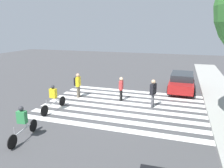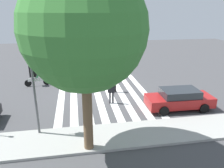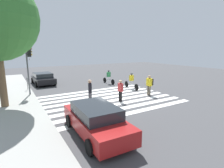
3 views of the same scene
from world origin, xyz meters
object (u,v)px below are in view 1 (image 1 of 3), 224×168
pedestrian_adult_tall_backpack (121,88)px  cyclist_mid_street (22,121)px  pedestrian_adult_yellow_jacket (153,92)px  pedestrian_child_with_backpack (78,83)px  cyclist_near_curb (53,97)px  car_parked_silver_sedan (182,82)px

pedestrian_adult_tall_backpack → cyclist_mid_street: pedestrian_adult_tall_backpack is taller
pedestrian_adult_yellow_jacket → cyclist_mid_street: bearing=159.7°
pedestrian_adult_tall_backpack → pedestrian_child_with_backpack: pedestrian_child_with_backpack is taller
cyclist_mid_street → cyclist_near_curb: (-3.45, -0.63, 0.00)m
cyclist_mid_street → pedestrian_adult_tall_backpack: bearing=151.3°
pedestrian_adult_tall_backpack → cyclist_mid_street: 7.01m
pedestrian_child_with_backpack → cyclist_near_curb: (2.81, -0.20, -0.16)m
cyclist_near_curb → pedestrian_adult_yellow_jacket: bearing=117.0°
cyclist_mid_street → car_parked_silver_sedan: size_ratio=0.48×
pedestrian_adult_yellow_jacket → car_parked_silver_sedan: size_ratio=0.39×
cyclist_near_curb → car_parked_silver_sedan: cyclist_near_curb is taller
pedestrian_adult_tall_backpack → cyclist_near_curb: pedestrian_adult_tall_backpack is taller
car_parked_silver_sedan → pedestrian_adult_tall_backpack: bearing=-44.0°
pedestrian_adult_tall_backpack → car_parked_silver_sedan: (-3.81, 3.89, -0.20)m
pedestrian_adult_tall_backpack → car_parked_silver_sedan: bearing=133.4°
pedestrian_adult_tall_backpack → cyclist_near_curb: 4.49m
cyclist_mid_street → car_parked_silver_sedan: bearing=141.3°
cyclist_mid_street → cyclist_near_curb: cyclist_near_curb is taller
pedestrian_adult_tall_backpack → car_parked_silver_sedan: 5.45m
pedestrian_child_with_backpack → cyclist_mid_street: size_ratio=0.80×
pedestrian_adult_yellow_jacket → pedestrian_child_with_backpack: (-0.39, -5.34, 0.02)m
pedestrian_child_with_backpack → cyclist_mid_street: bearing=-3.1°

